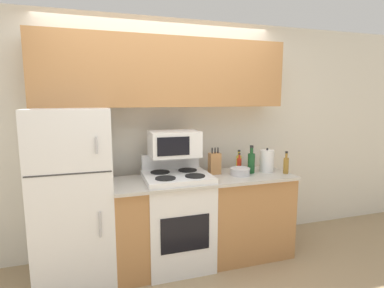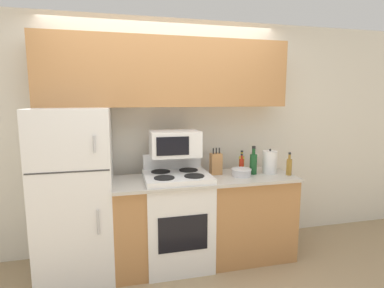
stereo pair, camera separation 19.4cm
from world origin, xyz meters
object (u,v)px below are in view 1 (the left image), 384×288
object	(u,v)px
bottle_hot_sauce	(239,164)
bottle_cooking_spray	(239,162)
bowl	(240,171)
bottle_vinegar	(286,165)
stove	(177,219)
knife_block	(215,163)
bottle_wine_green	(251,162)
refrigerator	(74,195)
kettle	(267,161)
microwave	(174,144)

from	to	relation	value
bottle_hot_sauce	bottle_cooking_spray	size ratio (longest dim) A/B	0.91
bowl	bottle_vinegar	world-z (taller)	bottle_vinegar
stove	knife_block	distance (m)	0.69
bottle_cooking_spray	bottle_wine_green	bearing A→B (deg)	-75.95
bottle_hot_sauce	refrigerator	bearing A→B (deg)	-178.48
knife_block	bottle_hot_sauce	size ratio (longest dim) A/B	1.41
stove	bottle_cooking_spray	bearing A→B (deg)	14.86
stove	bottle_wine_green	size ratio (longest dim) A/B	3.72
refrigerator	bottle_wine_green	size ratio (longest dim) A/B	5.38
knife_block	kettle	world-z (taller)	knife_block
bowl	bottle_hot_sauce	bearing A→B (deg)	66.73
bottle_wine_green	kettle	world-z (taller)	bottle_wine_green
microwave	bottle_cooking_spray	distance (m)	0.83
stove	bowl	size ratio (longest dim) A/B	5.33
refrigerator	bowl	world-z (taller)	refrigerator
knife_block	bottle_wine_green	distance (m)	0.40
microwave	bottle_vinegar	bearing A→B (deg)	-10.86
microwave	bottle_cooking_spray	size ratio (longest dim) A/B	2.24
bowl	bottle_wine_green	bearing A→B (deg)	18.19
bottle_vinegar	bottle_wine_green	bearing A→B (deg)	159.09
bowl	refrigerator	bearing A→B (deg)	175.55
bottle_wine_green	kettle	distance (m)	0.19
bottle_hot_sauce	bottle_vinegar	xyz separation A→B (m)	(0.42, -0.25, 0.02)
bowl	bottle_cooking_spray	world-z (taller)	bottle_cooking_spray
knife_block	bottle_vinegar	xyz separation A→B (m)	(0.73, -0.22, -0.02)
microwave	kettle	distance (m)	1.05
bottle_hot_sauce	bottle_wine_green	xyz separation A→B (m)	(0.08, -0.12, 0.04)
microwave	bottle_cooking_spray	bearing A→B (deg)	7.55
knife_block	bottle_cooking_spray	world-z (taller)	knife_block
microwave	bowl	distance (m)	0.75
kettle	bowl	bearing A→B (deg)	-171.30
stove	knife_block	size ratio (longest dim) A/B	3.95
microwave	bottle_wine_green	xyz separation A→B (m)	(0.83, -0.09, -0.23)
bowl	bottle_cooking_spray	distance (m)	0.27
bottle_cooking_spray	kettle	world-z (taller)	kettle
bottle_hot_sauce	kettle	world-z (taller)	kettle
microwave	kettle	bearing A→B (deg)	-5.13
refrigerator	microwave	distance (m)	1.06
bowl	bottle_wine_green	world-z (taller)	bottle_wine_green
bottle_wine_green	stove	bearing A→B (deg)	-179.34
stove	bottle_vinegar	distance (m)	1.28
knife_block	bottle_hot_sauce	distance (m)	0.31
stove	bowl	bearing A→B (deg)	-3.56
refrigerator	bottle_wine_green	xyz separation A→B (m)	(1.79, -0.08, 0.22)
stove	knife_block	bearing A→B (deg)	12.36
bowl	bottle_cooking_spray	bearing A→B (deg)	66.74
refrigerator	stove	size ratio (longest dim) A/B	1.45
bottle_hot_sauce	bottle_vinegar	bearing A→B (deg)	-30.73
bottle_wine_green	bottle_vinegar	bearing A→B (deg)	-20.91
stove	kettle	distance (m)	1.15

